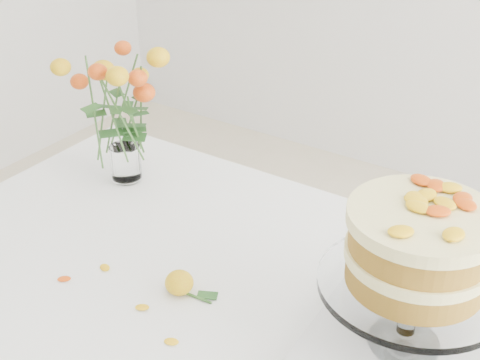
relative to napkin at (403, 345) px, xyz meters
name	(u,v)px	position (x,y,z in m)	size (l,w,h in m)	color
table	(228,336)	(-0.31, -0.07, -0.09)	(1.43, 0.93, 0.76)	tan
napkin	(403,345)	(0.00, 0.00, 0.00)	(0.31, 0.31, 0.01)	silver
cake_stand	(418,255)	(0.00, 0.00, 0.19)	(0.30, 0.30, 0.27)	white
rose_vase	(119,98)	(-0.78, 0.17, 0.21)	(0.31, 0.31, 0.37)	white
loose_rose_near	(179,283)	(-0.40, -0.09, 0.02)	(0.10, 0.05, 0.05)	yellow
stray_petal_a	(142,308)	(-0.43, -0.17, 0.00)	(0.03, 0.02, 0.00)	yellow
stray_petal_b	(171,342)	(-0.33, -0.21, 0.00)	(0.03, 0.02, 0.00)	yellow
stray_petal_d	(105,268)	(-0.57, -0.12, 0.00)	(0.03, 0.02, 0.00)	yellow
stray_petal_e	(64,279)	(-0.61, -0.19, 0.00)	(0.03, 0.02, 0.00)	yellow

